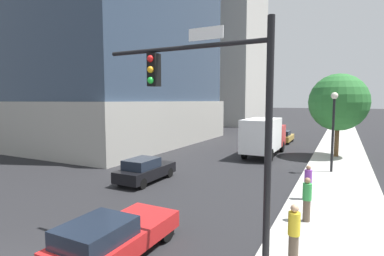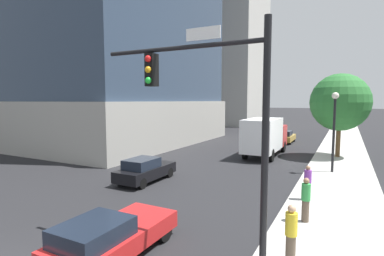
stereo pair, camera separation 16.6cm
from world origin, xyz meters
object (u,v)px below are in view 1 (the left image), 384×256
(car_red, at_px, (113,237))
(box_truck, at_px, (264,135))
(traffic_light_pole, at_px, (214,100))
(pedestrian_green_shirt, at_px, (307,199))
(car_black, at_px, (145,170))
(street_tree, at_px, (338,102))
(pedestrian_yellow_shirt, at_px, (294,233))
(pedestrian_purple_shirt, at_px, (308,182))
(car_gold, at_px, (283,137))
(construction_building, at_px, (226,31))
(street_lamp, at_px, (333,119))

(car_red, xyz_separation_m, box_truck, (0.00, 18.94, 1.12))
(traffic_light_pole, relative_size, pedestrian_green_shirt, 4.01)
(car_black, bearing_deg, pedestrian_green_shirt, -13.40)
(street_tree, relative_size, pedestrian_yellow_shirt, 3.93)
(pedestrian_yellow_shirt, bearing_deg, box_truck, 106.26)
(pedestrian_yellow_shirt, relative_size, pedestrian_purple_shirt, 1.07)
(traffic_light_pole, bearing_deg, pedestrian_green_shirt, 59.13)
(street_tree, xyz_separation_m, car_gold, (-5.67, 7.44, -3.97))
(construction_building, xyz_separation_m, street_tree, (21.87, -31.50, -14.40))
(car_red, bearing_deg, pedestrian_green_shirt, 47.10)
(construction_building, distance_m, street_tree, 40.96)
(street_tree, xyz_separation_m, car_black, (-9.99, -13.25, -3.97))
(construction_building, distance_m, pedestrian_yellow_shirt, 57.52)
(street_lamp, bearing_deg, car_red, -110.62)
(street_lamp, bearing_deg, street_tree, 88.60)
(pedestrian_purple_shirt, bearing_deg, pedestrian_yellow_shirt, -87.78)
(car_red, relative_size, pedestrian_green_shirt, 2.51)
(pedestrian_purple_shirt, bearing_deg, pedestrian_green_shirt, -85.09)
(construction_building, height_order, traffic_light_pole, construction_building)
(car_gold, height_order, pedestrian_purple_shirt, pedestrian_purple_shirt)
(construction_building, relative_size, pedestrian_purple_shirt, 25.60)
(street_lamp, height_order, car_red, street_lamp)
(street_lamp, bearing_deg, pedestrian_yellow_shirt, -92.53)
(street_tree, bearing_deg, car_black, -127.01)
(construction_building, distance_m, street_lamp, 46.12)
(car_gold, xyz_separation_m, pedestrian_green_shirt, (4.96, -22.90, 0.33))
(car_gold, xyz_separation_m, car_red, (-0.00, -28.23, 0.00))
(traffic_light_pole, relative_size, pedestrian_purple_shirt, 4.23)
(construction_building, xyz_separation_m, pedestrian_yellow_shirt, (21.16, -50.36, -18.02))
(traffic_light_pole, distance_m, street_lamp, 13.55)
(box_truck, xyz_separation_m, pedestrian_yellow_shirt, (4.96, -17.00, -0.78))
(construction_building, bearing_deg, car_red, -72.79)
(box_truck, bearing_deg, pedestrian_purple_shirt, -66.52)
(box_truck, distance_m, pedestrian_green_shirt, 14.50)
(pedestrian_yellow_shirt, height_order, pedestrian_green_shirt, pedestrian_yellow_shirt)
(box_truck, distance_m, pedestrian_yellow_shirt, 17.72)
(pedestrian_yellow_shirt, relative_size, pedestrian_green_shirt, 1.02)
(car_red, xyz_separation_m, pedestrian_green_shirt, (4.96, 5.33, 0.33))
(construction_building, bearing_deg, street_lamp, -60.01)
(street_lamp, relative_size, pedestrian_yellow_shirt, 2.97)
(car_gold, xyz_separation_m, pedestrian_purple_shirt, (4.72, -20.16, 0.28))
(traffic_light_pole, height_order, street_tree, traffic_light_pole)
(car_black, height_order, pedestrian_green_shirt, pedestrian_green_shirt)
(construction_building, height_order, pedestrian_purple_shirt, construction_building)
(construction_building, distance_m, traffic_light_pole, 56.03)
(street_lamp, height_order, street_tree, street_tree)
(street_tree, height_order, car_gold, street_tree)
(pedestrian_green_shirt, bearing_deg, traffic_light_pole, -120.87)
(traffic_light_pole, xyz_separation_m, box_truck, (-2.66, 17.45, -3.03))
(traffic_light_pole, bearing_deg, pedestrian_yellow_shirt, 11.19)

